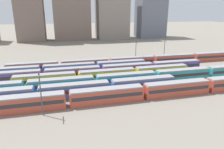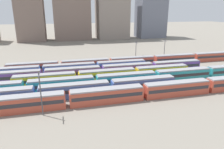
# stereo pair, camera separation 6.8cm
# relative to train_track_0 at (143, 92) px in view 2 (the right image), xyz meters

# --- Properties ---
(ground_plane) EXTENTS (600.00, 600.00, 0.00)m
(ground_plane) POSITION_rel_train_track_0_xyz_m (-27.66, 15.60, -1.90)
(ground_plane) COLOR gray
(train_track_0) EXTENTS (74.70, 3.06, 3.75)m
(train_track_0) POSITION_rel_train_track_0_xyz_m (0.00, 0.00, 0.00)
(train_track_0) COLOR #BC4C38
(train_track_0) RESTS_ON ground_plane
(train_track_1) EXTENTS (55.80, 3.06, 3.75)m
(train_track_1) POSITION_rel_train_track_0_xyz_m (-16.80, 5.20, -0.00)
(train_track_1) COLOR #4C70BC
(train_track_1) RESTS_ON ground_plane
(train_track_2) EXTENTS (93.60, 3.06, 3.75)m
(train_track_2) POSITION_rel_train_track_0_xyz_m (-1.12, 10.40, 0.00)
(train_track_2) COLOR teal
(train_track_2) RESTS_ON ground_plane
(train_track_3) EXTENTS (55.80, 3.06, 3.75)m
(train_track_3) POSITION_rel_train_track_0_xyz_m (-5.83, 15.60, -0.00)
(train_track_3) COLOR yellow
(train_track_3) RESTS_ON ground_plane
(train_track_4) EXTENTS (74.70, 3.06, 3.75)m
(train_track_4) POSITION_rel_train_track_0_xyz_m (-6.71, 20.80, 0.00)
(train_track_4) COLOR #6B429E
(train_track_4) RESTS_ON ground_plane
(train_track_5) EXTENTS (55.80, 3.06, 3.75)m
(train_track_5) POSITION_rel_train_track_0_xyz_m (-16.99, 26.00, -0.00)
(train_track_5) COLOR #4C70BC
(train_track_5) RESTS_ON ground_plane
(train_track_6) EXTENTS (112.50, 3.06, 3.75)m
(train_track_6) POSITION_rel_train_track_0_xyz_m (17.51, 31.20, 0.00)
(train_track_6) COLOR #BC4C38
(train_track_6) RESTS_ON ground_plane
(catenary_pole_0) EXTENTS (0.24, 3.20, 9.71)m
(catenary_pole_0) POSITION_rel_train_track_0_xyz_m (-24.28, -3.00, 3.49)
(catenary_pole_0) COLOR #4C4C51
(catenary_pole_0) RESTS_ON ground_plane
(catenary_pole_1) EXTENTS (0.24, 3.20, 9.90)m
(catenary_pole_1) POSITION_rel_train_track_0_xyz_m (23.53, 34.04, 3.59)
(catenary_pole_1) COLOR #4C4C51
(catenary_pole_1) RESTS_ON ground_plane
(catenary_pole_3) EXTENTS (0.24, 3.20, 9.51)m
(catenary_pole_3) POSITION_rel_train_track_0_xyz_m (10.60, 34.13, 3.39)
(catenary_pole_3) COLOR #4C4C51
(catenary_pole_3) RESTS_ON ground_plane
(distant_building_1) EXTENTS (18.90, 16.91, 54.00)m
(distant_building_1) POSITION_rel_train_track_0_xyz_m (-38.47, 115.51, 25.10)
(distant_building_1) COLOR #7A665B
(distant_building_1) RESTS_ON ground_plane
(distant_building_2) EXTENTS (26.50, 14.35, 54.00)m
(distant_building_2) POSITION_rel_train_track_0_xyz_m (-9.54, 115.51, 25.10)
(distant_building_2) COLOR #7A665B
(distant_building_2) RESTS_ON ground_plane
(distant_building_3) EXTENTS (23.56, 19.07, 45.57)m
(distant_building_3) POSITION_rel_train_track_0_xyz_m (20.98, 115.51, 20.88)
(distant_building_3) COLOR gray
(distant_building_3) RESTS_ON ground_plane
(distant_building_4) EXTENTS (21.70, 17.06, 39.86)m
(distant_building_4) POSITION_rel_train_track_0_xyz_m (53.19, 115.51, 18.03)
(distant_building_4) COLOR slate
(distant_building_4) RESTS_ON ground_plane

